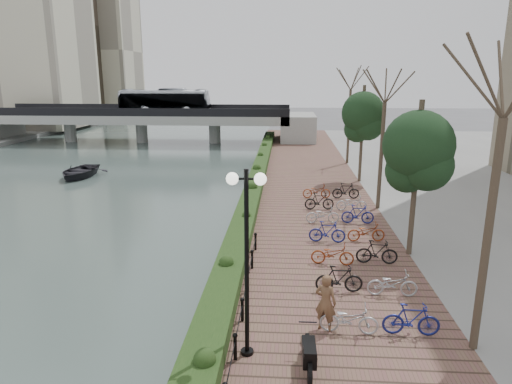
# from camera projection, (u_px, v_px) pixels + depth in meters

# --- Properties ---
(river_water) EXTENTS (30.00, 130.00, 0.02)m
(river_water) POSITION_uv_depth(u_px,v_px,m) (66.00, 177.00, 36.64)
(river_water) COLOR #465752
(river_water) RESTS_ON ground
(promenade) EXTENTS (8.00, 75.00, 0.50)m
(promenade) POSITION_uv_depth(u_px,v_px,m) (307.00, 204.00, 28.10)
(promenade) COLOR brown
(promenade) RESTS_ON ground
(hedge) EXTENTS (1.10, 56.00, 0.60)m
(hedge) POSITION_uv_depth(u_px,v_px,m) (255.00, 185.00, 30.60)
(hedge) COLOR #173312
(hedge) RESTS_ON promenade
(chain_fence) EXTENTS (0.10, 14.10, 0.70)m
(chain_fence) POSITION_uv_depth(u_px,v_px,m) (239.00, 328.00, 13.13)
(chain_fence) COLOR black
(chain_fence) RESTS_ON promenade
(lamppost) EXTENTS (1.02, 0.32, 5.17)m
(lamppost) POSITION_uv_depth(u_px,v_px,m) (246.00, 225.00, 11.61)
(lamppost) COLOR black
(lamppost) RESTS_ON promenade
(motorcycle) EXTENTS (0.51, 1.59, 0.99)m
(motorcycle) POSITION_uv_depth(u_px,v_px,m) (309.00, 352.00, 11.76)
(motorcycle) COLOR black
(motorcycle) RESTS_ON promenade
(pedestrian) EXTENTS (0.76, 0.64, 1.78)m
(pedestrian) POSITION_uv_depth(u_px,v_px,m) (326.00, 302.00, 13.49)
(pedestrian) COLOR brown
(pedestrian) RESTS_ON promenade
(bicycle_parking) EXTENTS (2.40, 17.32, 1.00)m
(bicycle_parking) POSITION_uv_depth(u_px,v_px,m) (346.00, 232.00, 20.84)
(bicycle_parking) COLOR #ADAEB2
(bicycle_parking) RESTS_ON promenade
(street_trees) EXTENTS (3.20, 37.12, 6.80)m
(street_trees) POSITION_uv_depth(u_px,v_px,m) (395.00, 165.00, 22.33)
(street_trees) COLOR #3C2D23
(street_trees) RESTS_ON promenade
(bridge) EXTENTS (36.00, 10.77, 6.50)m
(bridge) POSITION_uv_depth(u_px,v_px,m) (146.00, 115.00, 55.11)
(bridge) COLOR gray
(bridge) RESTS_ON ground
(boat) EXTENTS (3.57, 4.89, 0.99)m
(boat) POSITION_uv_depth(u_px,v_px,m) (79.00, 171.00, 36.42)
(boat) COLOR #232228
(boat) RESTS_ON river_water
(far_buildings) EXTENTS (35.00, 38.00, 38.00)m
(far_buildings) POSITION_uv_depth(u_px,v_px,m) (15.00, 24.00, 73.96)
(far_buildings) COLOR beige
(far_buildings) RESTS_ON far_bank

